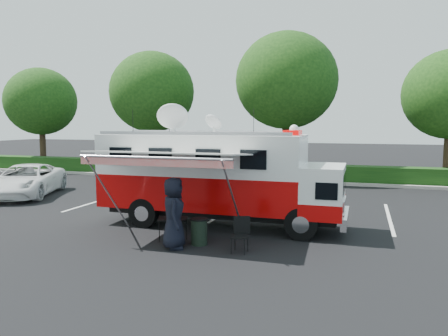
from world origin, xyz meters
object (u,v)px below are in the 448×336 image
(trash_bin, at_px, (199,231))
(white_suv, at_px, (27,196))
(command_truck, at_px, (217,176))
(folding_table, at_px, (173,220))

(trash_bin, bearing_deg, white_suv, 153.90)
(command_truck, height_order, folding_table, command_truck)
(folding_table, distance_m, trash_bin, 0.89)
(white_suv, bearing_deg, command_truck, -36.89)
(command_truck, height_order, trash_bin, command_truck)
(command_truck, xyz_separation_m, trash_bin, (0.22, -2.31, -1.30))
(white_suv, bearing_deg, trash_bin, -47.36)
(white_suv, xyz_separation_m, trash_bin, (10.68, -5.23, 0.38))
(folding_table, bearing_deg, command_truck, 74.33)
(command_truck, height_order, white_suv, command_truck)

